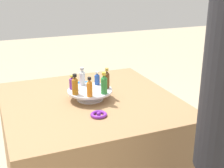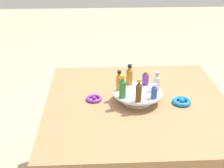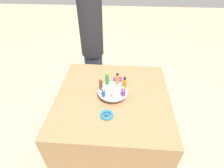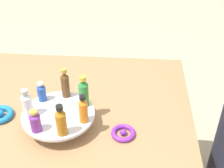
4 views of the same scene
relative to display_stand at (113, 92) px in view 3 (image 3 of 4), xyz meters
The scene contains 13 objects.
ground_plane 0.79m from the display_stand, ahead, with size 12.00×12.00×0.00m, color tan.
party_table 0.42m from the display_stand, ahead, with size 1.07×1.07×0.74m.
display_stand is the anchor object (origin of this frame).
bottle_amber 0.14m from the display_stand, 69.92° to the right, with size 0.04×0.04×0.13m.
bottle_orange 0.13m from the display_stand, 18.50° to the right, with size 0.03×0.03×0.12m.
bottle_green 0.14m from the display_stand, 32.93° to the left, with size 0.04×0.04×0.13m.
bottle_brown 0.14m from the display_stand, 84.36° to the left, with size 0.03×0.03×0.13m.
bottle_blue 0.13m from the display_stand, 135.79° to the left, with size 0.03×0.03×0.09m.
bottle_clear 0.13m from the display_stand, behind, with size 0.04×0.04×0.12m.
bottle_purple 0.13m from the display_stand, 121.35° to the right, with size 0.04×0.04×0.09m.
ribbon_bow_blue 0.26m from the display_stand, behind, with size 0.11×0.11×0.03m.
ribbon_bow_purple 0.26m from the display_stand, ahead, with size 0.09×0.09×0.03m.
person_figure 0.93m from the display_stand, 20.97° to the left, with size 0.29×0.29×1.71m.
Camera 3 is at (-1.22, -0.08, 1.86)m, focal length 28.00 mm.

